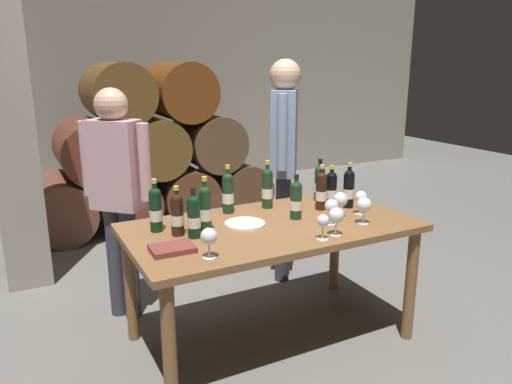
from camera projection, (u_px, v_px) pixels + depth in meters
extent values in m
plane|color=#66635E|center=(270.00, 337.00, 3.09)|extent=(14.00, 14.00, 0.00)
cube|color=gray|center=(115.00, 85.00, 6.33)|extent=(10.00, 0.24, 2.80)
cylinder|color=brown|center=(60.00, 207.00, 4.82)|extent=(0.60, 0.90, 0.60)
cylinder|color=brown|center=(124.00, 199.00, 5.10)|extent=(0.60, 0.90, 0.60)
cylinder|color=brown|center=(182.00, 192.00, 5.38)|extent=(0.60, 0.90, 0.60)
cylinder|color=#513624|center=(233.00, 185.00, 5.66)|extent=(0.60, 0.90, 0.60)
cylinder|color=#5E2C1E|center=(88.00, 150.00, 4.82)|extent=(0.60, 0.90, 0.60)
cylinder|color=brown|center=(151.00, 145.00, 5.10)|extent=(0.60, 0.90, 0.60)
cylinder|color=brown|center=(207.00, 141.00, 5.38)|extent=(0.60, 0.90, 0.60)
cylinder|color=brown|center=(117.00, 93.00, 4.82)|extent=(0.60, 0.90, 0.60)
cylinder|color=#663212|center=(178.00, 91.00, 5.10)|extent=(0.60, 0.90, 0.60)
cube|color=gray|center=(10.00, 117.00, 3.55)|extent=(0.32, 0.32, 2.60)
cube|color=brown|center=(271.00, 227.00, 2.90)|extent=(1.70, 0.90, 0.04)
cylinder|color=brown|center=(170.00, 351.00, 2.32)|extent=(0.07, 0.07, 0.72)
cylinder|color=brown|center=(411.00, 285.00, 3.00)|extent=(0.07, 0.07, 0.72)
cylinder|color=brown|center=(131.00, 286.00, 2.99)|extent=(0.07, 0.07, 0.72)
cylinder|color=brown|center=(335.00, 244.00, 3.67)|extent=(0.07, 0.07, 0.72)
cylinder|color=#19381E|center=(228.00, 196.00, 3.08)|extent=(0.07, 0.07, 0.22)
sphere|color=#19381E|center=(228.00, 179.00, 3.05)|extent=(0.07, 0.07, 0.07)
cylinder|color=#19381E|center=(228.00, 174.00, 3.05)|extent=(0.03, 0.03, 0.07)
cylinder|color=gold|center=(228.00, 167.00, 3.04)|extent=(0.03, 0.03, 0.02)
cylinder|color=silver|center=(228.00, 198.00, 3.09)|extent=(0.07, 0.07, 0.07)
cylinder|color=black|center=(194.00, 220.00, 2.65)|extent=(0.07, 0.07, 0.20)
sphere|color=black|center=(194.00, 202.00, 2.62)|extent=(0.07, 0.07, 0.07)
cylinder|color=black|center=(194.00, 198.00, 2.62)|extent=(0.03, 0.03, 0.06)
cylinder|color=black|center=(193.00, 190.00, 2.60)|extent=(0.03, 0.03, 0.02)
cylinder|color=silver|center=(194.00, 222.00, 2.65)|extent=(0.07, 0.07, 0.06)
cylinder|color=#19381E|center=(205.00, 212.00, 2.75)|extent=(0.07, 0.07, 0.22)
sphere|color=#19381E|center=(205.00, 192.00, 2.72)|extent=(0.07, 0.07, 0.07)
cylinder|color=#19381E|center=(205.00, 187.00, 2.71)|extent=(0.03, 0.03, 0.07)
cylinder|color=gold|center=(204.00, 179.00, 2.70)|extent=(0.03, 0.03, 0.03)
cylinder|color=silver|center=(205.00, 214.00, 2.75)|extent=(0.07, 0.07, 0.07)
cylinder|color=#19381E|center=(296.00, 203.00, 2.97)|extent=(0.07, 0.07, 0.19)
sphere|color=#19381E|center=(296.00, 187.00, 2.94)|extent=(0.07, 0.07, 0.07)
cylinder|color=#19381E|center=(296.00, 183.00, 2.94)|extent=(0.03, 0.03, 0.06)
cylinder|color=black|center=(297.00, 176.00, 2.93)|extent=(0.03, 0.03, 0.02)
cylinder|color=silver|center=(296.00, 205.00, 2.97)|extent=(0.07, 0.07, 0.06)
cylinder|color=black|center=(349.00, 192.00, 3.21)|extent=(0.07, 0.07, 0.21)
sphere|color=black|center=(349.00, 175.00, 3.18)|extent=(0.07, 0.07, 0.07)
cylinder|color=black|center=(350.00, 171.00, 3.17)|extent=(0.03, 0.03, 0.07)
cylinder|color=tan|center=(350.00, 165.00, 3.16)|extent=(0.03, 0.03, 0.02)
cylinder|color=silver|center=(348.00, 193.00, 3.21)|extent=(0.07, 0.07, 0.06)
cylinder|color=black|center=(331.00, 192.00, 3.22)|extent=(0.07, 0.07, 0.19)
sphere|color=black|center=(332.00, 177.00, 3.19)|extent=(0.07, 0.07, 0.07)
cylinder|color=black|center=(332.00, 174.00, 3.19)|extent=(0.03, 0.03, 0.06)
cylinder|color=gold|center=(332.00, 167.00, 3.18)|extent=(0.03, 0.03, 0.02)
cylinder|color=silver|center=(331.00, 194.00, 3.22)|extent=(0.07, 0.07, 0.06)
cylinder|color=black|center=(321.00, 194.00, 3.16)|extent=(0.07, 0.07, 0.21)
sphere|color=black|center=(322.00, 177.00, 3.13)|extent=(0.07, 0.07, 0.07)
cylinder|color=black|center=(322.00, 173.00, 3.12)|extent=(0.03, 0.03, 0.07)
cylinder|color=tan|center=(322.00, 167.00, 3.11)|extent=(0.03, 0.03, 0.02)
cylinder|color=silver|center=(321.00, 195.00, 3.16)|extent=(0.07, 0.07, 0.06)
cylinder|color=black|center=(177.00, 218.00, 2.69)|extent=(0.07, 0.07, 0.20)
sphere|color=black|center=(177.00, 200.00, 2.66)|extent=(0.07, 0.07, 0.07)
cylinder|color=black|center=(176.00, 196.00, 2.66)|extent=(0.03, 0.03, 0.06)
cylinder|color=gold|center=(176.00, 188.00, 2.64)|extent=(0.03, 0.03, 0.02)
cylinder|color=silver|center=(177.00, 220.00, 2.69)|extent=(0.07, 0.07, 0.06)
cylinder|color=#19381E|center=(267.00, 191.00, 3.19)|extent=(0.07, 0.07, 0.22)
sphere|color=#19381E|center=(267.00, 174.00, 3.16)|extent=(0.07, 0.07, 0.07)
cylinder|color=#19381E|center=(267.00, 170.00, 3.15)|extent=(0.03, 0.03, 0.07)
cylinder|color=gold|center=(267.00, 162.00, 3.14)|extent=(0.03, 0.03, 0.03)
cylinder|color=silver|center=(267.00, 193.00, 3.19)|extent=(0.07, 0.07, 0.07)
cylinder|color=#19381E|center=(319.00, 186.00, 3.37)|extent=(0.07, 0.07, 0.21)
sphere|color=#19381E|center=(320.00, 171.00, 3.34)|extent=(0.07, 0.07, 0.07)
cylinder|color=#19381E|center=(320.00, 167.00, 3.33)|extent=(0.03, 0.03, 0.06)
cylinder|color=black|center=(320.00, 160.00, 3.32)|extent=(0.03, 0.03, 0.02)
cylinder|color=silver|center=(319.00, 187.00, 3.37)|extent=(0.07, 0.07, 0.06)
cylinder|color=black|center=(156.00, 213.00, 2.75)|extent=(0.07, 0.07, 0.21)
sphere|color=black|center=(155.00, 194.00, 2.72)|extent=(0.07, 0.07, 0.07)
cylinder|color=black|center=(155.00, 189.00, 2.71)|extent=(0.03, 0.03, 0.07)
cylinder|color=tan|center=(154.00, 181.00, 2.70)|extent=(0.03, 0.03, 0.02)
cylinder|color=silver|center=(156.00, 215.00, 2.75)|extent=(0.07, 0.07, 0.06)
cylinder|color=white|center=(335.00, 235.00, 2.71)|extent=(0.06, 0.06, 0.00)
cylinder|color=white|center=(336.00, 228.00, 2.70)|extent=(0.01, 0.01, 0.07)
sphere|color=white|center=(336.00, 215.00, 2.68)|extent=(0.09, 0.09, 0.09)
cylinder|color=white|center=(360.00, 214.00, 3.08)|extent=(0.06, 0.06, 0.00)
cylinder|color=white|center=(360.00, 208.00, 3.07)|extent=(0.01, 0.01, 0.07)
sphere|color=white|center=(361.00, 197.00, 3.05)|extent=(0.08, 0.08, 0.08)
cylinder|color=white|center=(209.00, 258.00, 2.39)|extent=(0.06, 0.06, 0.00)
cylinder|color=white|center=(209.00, 250.00, 2.38)|extent=(0.01, 0.01, 0.07)
sphere|color=white|center=(209.00, 236.00, 2.36)|extent=(0.08, 0.08, 0.08)
cylinder|color=white|center=(363.00, 223.00, 2.90)|extent=(0.06, 0.06, 0.00)
cylinder|color=white|center=(363.00, 217.00, 2.89)|extent=(0.01, 0.01, 0.07)
sphere|color=white|center=(364.00, 205.00, 2.87)|extent=(0.09, 0.09, 0.09)
cylinder|color=white|center=(331.00, 224.00, 2.89)|extent=(0.06, 0.06, 0.00)
cylinder|color=white|center=(331.00, 218.00, 2.88)|extent=(0.01, 0.01, 0.07)
sphere|color=white|center=(332.00, 206.00, 2.86)|extent=(0.08, 0.08, 0.08)
cylinder|color=white|center=(340.00, 217.00, 3.01)|extent=(0.06, 0.06, 0.00)
cylinder|color=white|center=(340.00, 211.00, 3.00)|extent=(0.01, 0.01, 0.07)
sphere|color=white|center=(340.00, 199.00, 2.98)|extent=(0.09, 0.09, 0.09)
cylinder|color=white|center=(322.00, 239.00, 2.64)|extent=(0.06, 0.06, 0.00)
cylinder|color=white|center=(323.00, 232.00, 2.63)|extent=(0.01, 0.01, 0.07)
sphere|color=white|center=(323.00, 221.00, 2.61)|extent=(0.07, 0.07, 0.07)
cube|color=brown|center=(172.00, 249.00, 2.48)|extent=(0.23, 0.17, 0.03)
cylinder|color=white|center=(245.00, 224.00, 2.88)|extent=(0.24, 0.24, 0.01)
cylinder|color=#383842|center=(283.00, 225.00, 3.91)|extent=(0.11, 0.11, 0.85)
cylinder|color=#383842|center=(282.00, 229.00, 3.80)|extent=(0.11, 0.11, 0.85)
cube|color=#8499BC|center=(284.00, 133.00, 3.66)|extent=(0.33, 0.37, 0.64)
cylinder|color=#8499BC|center=(286.00, 125.00, 3.85)|extent=(0.08, 0.08, 0.54)
cylinder|color=#8499BC|center=(282.00, 133.00, 3.45)|extent=(0.08, 0.08, 0.54)
sphere|color=tan|center=(285.00, 75.00, 3.55)|extent=(0.23, 0.23, 0.23)
cylinder|color=#383842|center=(116.00, 262.00, 3.30)|extent=(0.11, 0.11, 0.77)
cylinder|color=#383842|center=(130.00, 264.00, 3.26)|extent=(0.11, 0.11, 0.77)
cube|color=#CC9EA8|center=(116.00, 165.00, 3.11)|extent=(0.35, 0.35, 0.58)
cylinder|color=#CC9EA8|center=(87.00, 159.00, 3.16)|extent=(0.08, 0.08, 0.49)
cylinder|color=#CC9EA8|center=(145.00, 162.00, 3.04)|extent=(0.08, 0.08, 0.49)
sphere|color=tan|center=(111.00, 104.00, 3.01)|extent=(0.21, 0.21, 0.21)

